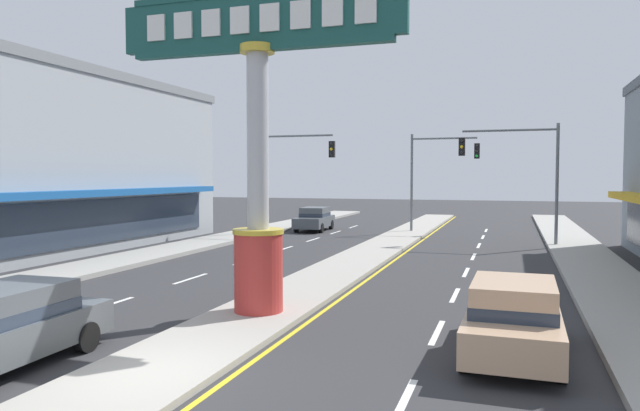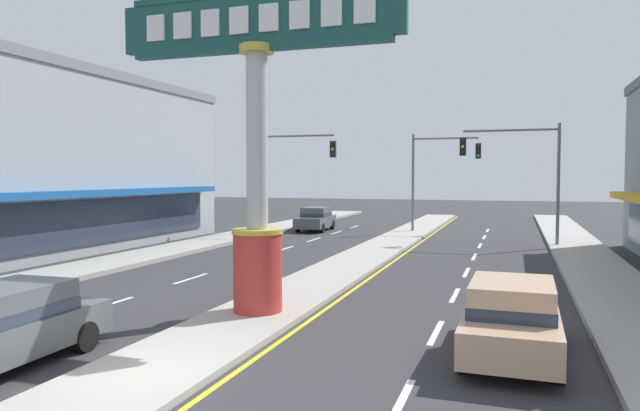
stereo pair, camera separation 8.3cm
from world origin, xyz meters
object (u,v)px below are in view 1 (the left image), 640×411
object	(u,v)px
storefront_left	(35,161)
sedan_near_right_lane	(513,317)
traffic_light_median_far	(436,166)
sedan_far_right_lane	(3,326)
district_sign	(258,147)
sedan_near_left_lane	(315,219)
traffic_light_right_side	(520,163)
traffic_light_left_side	(286,165)

from	to	relation	value
storefront_left	sedan_near_right_lane	bearing A→B (deg)	-25.41
traffic_light_median_far	sedan_far_right_lane	world-z (taller)	traffic_light_median_far
district_sign	sedan_near_left_lane	bearing A→B (deg)	105.27
traffic_light_right_side	sedan_far_right_lane	bearing A→B (deg)	-112.21
sedan_near_right_lane	traffic_light_left_side	bearing A→B (deg)	122.69
district_sign	traffic_light_median_far	bearing A→B (deg)	86.07
district_sign	sedan_near_right_lane	bearing A→B (deg)	-13.23
sedan_near_left_lane	traffic_light_left_side	bearing A→B (deg)	-93.67
storefront_left	sedan_near_left_lane	distance (m)	17.05
storefront_left	traffic_light_median_far	xyz separation A→B (m)	(17.40, 14.14, -0.10)
district_sign	sedan_far_right_lane	distance (m)	6.87
district_sign	traffic_light_right_side	world-z (taller)	district_sign
traffic_light_median_far	district_sign	bearing A→B (deg)	-93.93
district_sign	sedan_near_right_lane	xyz separation A→B (m)	(6.17, -1.45, -3.52)
sedan_far_right_lane	sedan_near_left_lane	size ratio (longest dim) A/B	0.99
traffic_light_median_far	sedan_far_right_lane	size ratio (longest dim) A/B	1.43
traffic_light_median_far	sedan_far_right_lane	bearing A→B (deg)	-98.96
traffic_light_left_side	sedan_near_left_lane	size ratio (longest dim) A/B	1.41
sedan_far_right_lane	storefront_left	bearing A→B (deg)	132.45
district_sign	traffic_light_right_side	xyz separation A→B (m)	(6.45, 17.68, -0.06)
traffic_light_left_side	storefront_left	bearing A→B (deg)	-135.42
sedan_near_right_lane	sedan_near_left_lane	distance (m)	27.04
traffic_light_median_far	sedan_near_right_lane	world-z (taller)	traffic_light_median_far
traffic_light_left_side	sedan_near_right_lane	xyz separation A→B (m)	(12.62, -19.67, -3.46)
sedan_near_right_lane	sedan_near_left_lane	world-z (taller)	same
traffic_light_left_side	traffic_light_median_far	size ratio (longest dim) A/B	1.00
storefront_left	sedan_near_right_lane	size ratio (longest dim) A/B	4.90
district_sign	storefront_left	bearing A→B (deg)	150.37
sedan_near_left_lane	district_sign	bearing A→B (deg)	-74.73
traffic_light_left_side	sedan_near_right_lane	size ratio (longest dim) A/B	1.43
sedan_near_right_lane	sedan_far_right_lane	bearing A→B (deg)	-157.70
district_sign	traffic_light_left_side	bearing A→B (deg)	109.51
traffic_light_right_side	traffic_light_left_side	bearing A→B (deg)	177.63
storefront_left	sedan_far_right_lane	world-z (taller)	storefront_left
traffic_light_median_far	traffic_light_left_side	bearing A→B (deg)	-148.55
district_sign	traffic_light_median_far	world-z (taller)	district_sign
storefront_left	sedan_far_right_lane	size ratio (longest dim) A/B	4.88
traffic_light_right_side	sedan_far_right_lane	distance (m)	24.91
traffic_light_left_side	sedan_near_right_lane	world-z (taller)	traffic_light_left_side
traffic_light_right_side	sedan_far_right_lane	world-z (taller)	traffic_light_right_side
storefront_left	traffic_light_left_side	size ratio (longest dim) A/B	3.42
storefront_left	sedan_near_left_lane	bearing A→B (deg)	54.70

